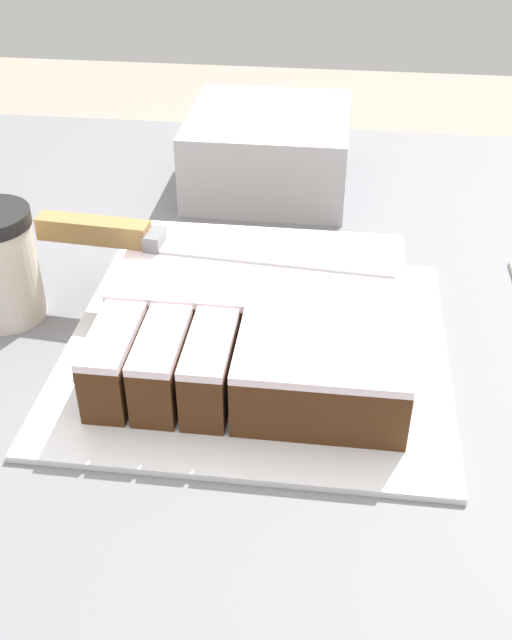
{
  "coord_description": "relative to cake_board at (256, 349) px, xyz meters",
  "views": [
    {
      "loc": [
        0.05,
        -0.55,
        1.35
      ],
      "look_at": [
        -0.02,
        -0.02,
        0.97
      ],
      "focal_mm": 42.0,
      "sensor_mm": 36.0,
      "label": 1
    }
  ],
  "objects": [
    {
      "name": "countertop",
      "position": [
        0.02,
        0.02,
        -0.47
      ],
      "size": [
        1.4,
        1.1,
        0.93
      ],
      "color": "slate",
      "rests_on": "ground_plane"
    },
    {
      "name": "cake",
      "position": [
        0.0,
        0.0,
        0.03
      ],
      "size": [
        0.26,
        0.24,
        0.06
      ],
      "color": "#472814",
      "rests_on": "cake_board"
    },
    {
      "name": "cake_board",
      "position": [
        0.0,
        0.0,
        0.0
      ],
      "size": [
        0.34,
        0.32,
        0.01
      ],
      "color": "silver",
      "rests_on": "countertop"
    },
    {
      "name": "storage_box",
      "position": [
        -0.03,
        0.35,
        0.05
      ],
      "size": [
        0.2,
        0.2,
        0.1
      ],
      "color": "#B2B2B7",
      "rests_on": "countertop"
    },
    {
      "name": "knife",
      "position": [
        -0.12,
        0.07,
        0.07
      ],
      "size": [
        0.34,
        0.05,
        0.02
      ],
      "rotation": [
        0.0,
        0.0,
        -0.08
      ],
      "color": "silver",
      "rests_on": "cake"
    }
  ]
}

